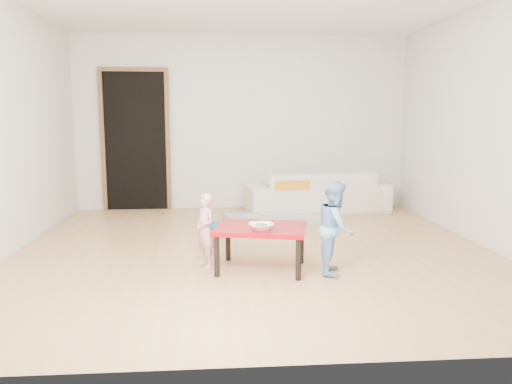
{
  "coord_description": "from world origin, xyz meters",
  "views": [
    {
      "loc": [
        -0.38,
        -5.13,
        1.4
      ],
      "look_at": [
        0.0,
        -0.2,
        0.65
      ],
      "focal_mm": 35.0,
      "sensor_mm": 36.0,
      "label": 1
    }
  ],
  "objects": [
    {
      "name": "red_table",
      "position": [
        0.01,
        -0.7,
        0.2
      ],
      "size": [
        0.93,
        0.77,
        0.41
      ],
      "primitive_type": null,
      "rotation": [
        0.0,
        0.0,
        -0.22
      ],
      "color": "maroon",
      "rests_on": "floor"
    },
    {
      "name": "blanket",
      "position": [
        0.47,
        1.41,
        0.03
      ],
      "size": [
        1.6,
        1.47,
        0.07
      ],
      "primitive_type": null,
      "rotation": [
        0.0,
        0.0,
        0.36
      ],
      "color": "beige",
      "rests_on": "floor"
    },
    {
      "name": "left_wall",
      "position": [
        -2.5,
        0.0,
        1.3
      ],
      "size": [
        0.02,
        5.0,
        2.6
      ],
      "primitive_type": "cube",
      "color": "silver",
      "rests_on": "floor"
    },
    {
      "name": "back_wall",
      "position": [
        0.0,
        2.5,
        1.3
      ],
      "size": [
        5.0,
        0.02,
        2.6
      ],
      "primitive_type": "cube",
      "color": "silver",
      "rests_on": "floor"
    },
    {
      "name": "child_pink",
      "position": [
        -0.51,
        -0.57,
        0.35
      ],
      "size": [
        0.27,
        0.3,
        0.7
      ],
      "primitive_type": "imported",
      "rotation": [
        0.0,
        0.0,
        -1.04
      ],
      "color": "#D76277",
      "rests_on": "floor"
    },
    {
      "name": "broccoli",
      "position": [
        -0.0,
        -0.82,
        0.44
      ],
      "size": [
        0.12,
        0.12,
        0.06
      ],
      "primitive_type": null,
      "color": "#2D5919",
      "rests_on": "red_table"
    },
    {
      "name": "sofa",
      "position": [
        1.07,
        2.05,
        0.3
      ],
      "size": [
        2.14,
        1.05,
        0.6
      ],
      "primitive_type": "imported",
      "rotation": [
        0.0,
        0.0,
        3.27
      ],
      "color": "silver",
      "rests_on": "floor"
    },
    {
      "name": "basin",
      "position": [
        -0.35,
        0.78,
        0.06
      ],
      "size": [
        0.36,
        0.36,
        0.11
      ],
      "primitive_type": "imported",
      "color": "teal",
      "rests_on": "floor"
    },
    {
      "name": "child_blue",
      "position": [
        0.67,
        -0.83,
        0.42
      ],
      "size": [
        0.41,
        0.47,
        0.83
      ],
      "primitive_type": "imported",
      "rotation": [
        0.0,
        0.0,
        1.32
      ],
      "color": "#59A6CF",
      "rests_on": "floor"
    },
    {
      "name": "cushion",
      "position": [
        0.62,
        1.8,
        0.46
      ],
      "size": [
        0.54,
        0.5,
        0.13
      ],
      "primitive_type": "cube",
      "rotation": [
        0.0,
        0.0,
        0.12
      ],
      "color": "orange",
      "rests_on": "sofa"
    },
    {
      "name": "right_wall",
      "position": [
        2.5,
        0.0,
        1.3
      ],
      "size": [
        0.02,
        5.0,
        2.6
      ],
      "primitive_type": "cube",
      "color": "silver",
      "rests_on": "floor"
    },
    {
      "name": "bowl",
      "position": [
        -0.0,
        -0.82,
        0.44
      ],
      "size": [
        0.22,
        0.22,
        0.05
      ],
      "primitive_type": "imported",
      "color": "white",
      "rests_on": "red_table"
    },
    {
      "name": "doorway",
      "position": [
        -1.6,
        2.48,
        1.02
      ],
      "size": [
        1.02,
        0.08,
        2.11
      ],
      "primitive_type": null,
      "color": "brown",
      "rests_on": "back_wall"
    },
    {
      "name": "floor",
      "position": [
        0.0,
        0.0,
        0.0
      ],
      "size": [
        5.0,
        5.0,
        0.01
      ],
      "primitive_type": "cube",
      "color": "tan",
      "rests_on": "ground"
    }
  ]
}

